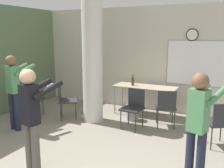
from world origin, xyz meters
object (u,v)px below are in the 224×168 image
object	(u,v)px
folding_table	(145,88)
chair_table_right	(166,105)
chair_by_left_wall	(30,96)
person_playing_side	(199,122)
chair_near_pillar	(65,98)
person_playing_front	(32,115)
bottle_on_table	(133,81)
chair_table_front	(134,106)
person_watching_back	(14,87)
chair_mid_room	(219,121)

from	to	relation	value
folding_table	chair_table_right	distance (m)	1.00
chair_by_left_wall	person_playing_side	world-z (taller)	person_playing_side
folding_table	chair_table_right	size ratio (longest dim) A/B	1.84
folding_table	chair_near_pillar	distance (m)	2.03
chair_by_left_wall	person_playing_front	size ratio (longest dim) A/B	0.54
bottle_on_table	chair_table_front	xyz separation A→B (m)	(0.41, -0.97, -0.35)
person_playing_side	chair_table_right	bearing A→B (deg)	114.65
chair_table_right	folding_table	bearing A→B (deg)	137.62
chair_by_left_wall	person_watching_back	xyz separation A→B (m)	(0.43, -0.87, 0.45)
bottle_on_table	chair_table_right	distance (m)	1.27
bottle_on_table	chair_table_right	world-z (taller)	bottle_on_table
chair_table_right	chair_near_pillar	world-z (taller)	same
bottle_on_table	person_watching_back	bearing A→B (deg)	-130.16
chair_by_left_wall	chair_table_front	world-z (taller)	same
folding_table	person_watching_back	world-z (taller)	person_watching_back
chair_near_pillar	person_playing_side	world-z (taller)	person_playing_side
chair_near_pillar	person_watching_back	distance (m)	1.28
chair_mid_room	person_watching_back	size ratio (longest dim) A/B	0.53
person_watching_back	folding_table	bearing A→B (deg)	45.68
chair_by_left_wall	chair_mid_room	world-z (taller)	same
person_watching_back	chair_table_right	bearing A→B (deg)	28.44
chair_by_left_wall	chair_table_right	size ratio (longest dim) A/B	1.00
bottle_on_table	chair_mid_room	distance (m)	2.51
bottle_on_table	chair_near_pillar	bearing A→B (deg)	-139.92
chair_table_front	person_watching_back	xyz separation A→B (m)	(-2.27, -1.24, 0.45)
folding_table	person_playing_side	size ratio (longest dim) A/B	1.01
chair_near_pillar	person_playing_side	distance (m)	3.67
chair_by_left_wall	person_watching_back	world-z (taller)	person_watching_back
person_playing_front	person_playing_side	bearing A→B (deg)	19.51
folding_table	chair_by_left_wall	distance (m)	2.95
bottle_on_table	chair_by_left_wall	world-z (taller)	bottle_on_table
bottle_on_table	chair_near_pillar	size ratio (longest dim) A/B	0.32
folding_table	person_playing_front	xyz separation A→B (m)	(-0.51, -3.45, 0.25)
bottle_on_table	person_playing_side	bearing A→B (deg)	-53.28
folding_table	person_watching_back	bearing A→B (deg)	-134.32
chair_by_left_wall	person_playing_front	distance (m)	2.99
chair_table_right	chair_table_front	xyz separation A→B (m)	(-0.64, -0.34, 0.00)
folding_table	person_watching_back	distance (m)	3.14
chair_table_front	person_watching_back	world-z (taller)	person_watching_back
chair_table_right	person_watching_back	size ratio (longest dim) A/B	0.53
folding_table	person_playing_front	distance (m)	3.50
person_playing_front	bottle_on_table	bearing A→B (deg)	86.91
bottle_on_table	person_playing_side	xyz separation A→B (m)	(1.98, -2.65, 0.07)
chair_near_pillar	person_playing_side	xyz separation A→B (m)	(3.31, -1.53, 0.43)
chair_table_right	chair_mid_room	xyz separation A→B (m)	(1.13, -0.57, 0.00)
chair_table_right	chair_near_pillar	bearing A→B (deg)	-168.27
folding_table	chair_mid_room	bearing A→B (deg)	-33.64
chair_near_pillar	person_watching_back	size ratio (longest dim) A/B	0.53
chair_table_front	chair_near_pillar	bearing A→B (deg)	-174.89
chair_table_right	bottle_on_table	bearing A→B (deg)	149.09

